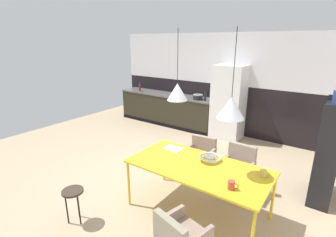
{
  "coord_description": "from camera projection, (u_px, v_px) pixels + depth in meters",
  "views": [
    {
      "loc": [
        2.6,
        -3.06,
        2.41
      ],
      "look_at": [
        -0.21,
        0.87,
        0.9
      ],
      "focal_mm": 26.66,
      "sensor_mm": 36.0,
      "label": 1
    }
  ],
  "objects": [
    {
      "name": "ground_plane",
      "position": [
        150.0,
        179.0,
        4.54
      ],
      "size": [
        8.62,
        8.62,
        0.0
      ],
      "primitive_type": "plane",
      "color": "tan"
    },
    {
      "name": "back_wall_splashback_dark",
      "position": [
        223.0,
        108.0,
        6.78
      ],
      "size": [
        6.63,
        0.12,
        1.3
      ],
      "primitive_type": "cube",
      "color": "black",
      "rests_on": "ground"
    },
    {
      "name": "back_wall_panel_upper",
      "position": [
        226.0,
        59.0,
        6.39
      ],
      "size": [
        6.63,
        0.12,
        1.3
      ],
      "primitive_type": "cube",
      "color": "silver",
      "rests_on": "back_wall_splashback_dark"
    },
    {
      "name": "kitchen_counter",
      "position": [
        167.0,
        109.0,
        7.47
      ],
      "size": [
        3.08,
        0.63,
        0.91
      ],
      "color": "#2B271A",
      "rests_on": "ground"
    },
    {
      "name": "refrigerator_column",
      "position": [
        228.0,
        102.0,
        6.27
      ],
      "size": [
        0.75,
        0.6,
        1.85
      ],
      "primitive_type": "cube",
      "color": "silver",
      "rests_on": "ground"
    },
    {
      "name": "dining_table",
      "position": [
        198.0,
        168.0,
        3.45
      ],
      "size": [
        1.93,
        0.96,
        0.76
      ],
      "color": "gold",
      "rests_on": "ground"
    },
    {
      "name": "armchair_facing_counter",
      "position": [
        201.0,
        152.0,
        4.51
      ],
      "size": [
        0.53,
        0.51,
        0.74
      ],
      "rotation": [
        0.0,
        0.0,
        3.24
      ],
      "color": "gray",
      "rests_on": "ground"
    },
    {
      "name": "armchair_by_stool",
      "position": [
        179.0,
        233.0,
        2.62
      ],
      "size": [
        0.57,
        0.57,
        0.71
      ],
      "rotation": [
        0.0,
        0.0,
        -0.24
      ],
      "color": "gray",
      "rests_on": "ground"
    },
    {
      "name": "armchair_head_of_table",
      "position": [
        238.0,
        164.0,
        4.03
      ],
      "size": [
        0.51,
        0.49,
        0.8
      ],
      "rotation": [
        0.0,
        0.0,
        3.1
      ],
      "color": "gray",
      "rests_on": "ground"
    },
    {
      "name": "fruit_bowl",
      "position": [
        210.0,
        157.0,
        3.6
      ],
      "size": [
        0.31,
        0.31,
        0.06
      ],
      "color": "silver",
      "rests_on": "dining_table"
    },
    {
      "name": "open_book",
      "position": [
        174.0,
        149.0,
        3.97
      ],
      "size": [
        0.28,
        0.21,
        0.02
      ],
      "color": "white",
      "rests_on": "dining_table"
    },
    {
      "name": "mug_white_ceramic",
      "position": [
        264.0,
        173.0,
        3.16
      ],
      "size": [
        0.13,
        0.09,
        0.09
      ],
      "color": "gold",
      "rests_on": "dining_table"
    },
    {
      "name": "mug_tall_blue",
      "position": [
        232.0,
        185.0,
        2.88
      ],
      "size": [
        0.13,
        0.08,
        0.11
      ],
      "color": "#B23D33",
      "rests_on": "dining_table"
    },
    {
      "name": "cooking_pot",
      "position": [
        198.0,
        97.0,
        6.62
      ],
      "size": [
        0.26,
        0.26,
        0.16
      ],
      "color": "black",
      "rests_on": "kitchen_counter"
    },
    {
      "name": "bottle_vinegar_dark",
      "position": [
        205.0,
        96.0,
        6.45
      ],
      "size": [
        0.06,
        0.06,
        0.32
      ],
      "color": "black",
      "rests_on": "kitchen_counter"
    },
    {
      "name": "bottle_spice_small",
      "position": [
        140.0,
        87.0,
        7.69
      ],
      "size": [
        0.06,
        0.06,
        0.3
      ],
      "color": "maroon",
      "rests_on": "kitchen_counter"
    },
    {
      "name": "side_stool",
      "position": [
        73.0,
        194.0,
        3.35
      ],
      "size": [
        0.28,
        0.28,
        0.5
      ],
      "color": "#382B21",
      "rests_on": "ground"
    },
    {
      "name": "open_shelf_unit",
      "position": [
        329.0,
        148.0,
        3.75
      ],
      "size": [
        0.3,
        0.78,
        1.71
      ],
      "rotation": [
        0.0,
        0.0,
        -1.57
      ],
      "color": "black",
      "rests_on": "ground"
    },
    {
      "name": "pendant_lamp_over_table_near",
      "position": [
        177.0,
        92.0,
        3.39
      ],
      "size": [
        0.28,
        0.28,
        0.93
      ],
      "color": "black"
    },
    {
      "name": "pendant_lamp_over_table_far",
      "position": [
        231.0,
        108.0,
        3.0
      ],
      "size": [
        0.34,
        0.34,
        1.05
      ],
      "color": "black"
    }
  ]
}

